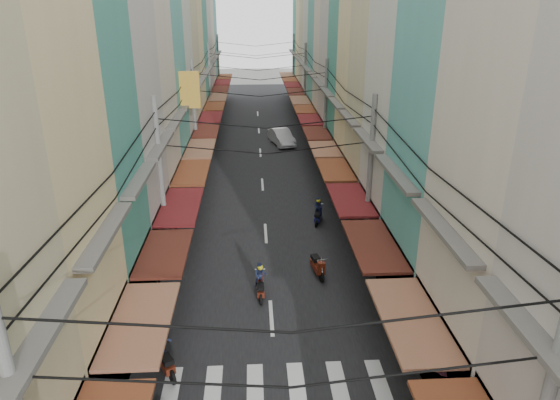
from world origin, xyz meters
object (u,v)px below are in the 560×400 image
object	(u,v)px
bicycle	(407,263)
traffic_sign	(436,320)
market_umbrella	(457,352)
white_car	(282,144)

from	to	relation	value
bicycle	traffic_sign	size ratio (longest dim) A/B	0.54
bicycle	market_umbrella	bearing A→B (deg)	153.65
market_umbrella	traffic_sign	size ratio (longest dim) A/B	0.82
market_umbrella	white_car	bearing A→B (deg)	96.50
market_umbrella	bicycle	bearing A→B (deg)	81.74
white_car	traffic_sign	distance (m)	30.07
market_umbrella	traffic_sign	world-z (taller)	traffic_sign
market_umbrella	traffic_sign	bearing A→B (deg)	92.58
white_car	traffic_sign	bearing A→B (deg)	-97.16
bicycle	market_umbrella	distance (m)	9.38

